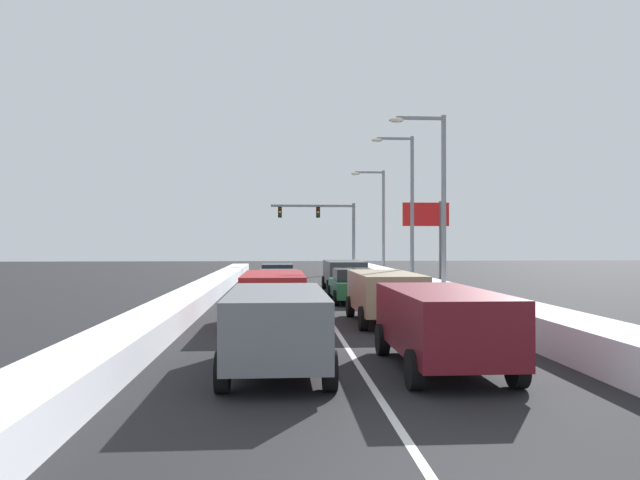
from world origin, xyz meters
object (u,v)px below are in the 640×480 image
at_px(sedan_white_center_lane_fourth, 277,278).
at_px(traffic_light_gantry, 328,222).
at_px(suv_red_center_lane_second, 273,294).
at_px(sedan_green_right_lane_third, 353,285).
at_px(suv_charcoal_right_lane_fourth, 344,273).
at_px(street_lamp_right_far, 379,213).
at_px(street_lamp_right_mid, 407,198).
at_px(roadside_sign_right, 426,223).
at_px(street_lamp_right_near, 436,190).
at_px(sedan_navy_center_lane_third, 279,287).
at_px(suv_maroon_right_lane_nearest, 441,321).
at_px(suv_tan_right_lane_second, 385,292).
at_px(suv_gray_center_lane_nearest, 277,323).

distance_m(sedan_white_center_lane_fourth, traffic_light_gantry, 21.53).
bearing_deg(suv_red_center_lane_second, sedan_green_right_lane_third, 64.33).
bearing_deg(suv_charcoal_right_lane_fourth, street_lamp_right_far, 72.78).
relative_size(street_lamp_right_mid, roadside_sign_right, 1.68).
xyz_separation_m(suv_red_center_lane_second, street_lamp_right_near, (7.35, 7.45, 4.05)).
distance_m(sedan_green_right_lane_third, sedan_navy_center_lane_third, 3.48).
relative_size(sedan_green_right_lane_third, sedan_white_center_lane_fourth, 1.00).
relative_size(street_lamp_right_near, roadside_sign_right, 1.55).
bearing_deg(sedan_green_right_lane_third, suv_maroon_right_lane_nearest, -89.52).
relative_size(street_lamp_right_mid, street_lamp_right_far, 1.12).
bearing_deg(suv_maroon_right_lane_nearest, suv_tan_right_lane_second, 89.23).
distance_m(sedan_navy_center_lane_third, traffic_light_gantry, 28.29).
xyz_separation_m(sedan_navy_center_lane_third, street_lamp_right_mid, (7.88, 10.91, 4.69)).
bearing_deg(suv_red_center_lane_second, street_lamp_right_mid, 64.73).
distance_m(suv_tan_right_lane_second, sedan_white_center_lane_fourth, 13.39).
distance_m(suv_red_center_lane_second, sedan_navy_center_lane_third, 6.15).
relative_size(suv_maroon_right_lane_nearest, roadside_sign_right, 0.89).
height_order(sedan_white_center_lane_fourth, street_lamp_right_mid, street_lamp_right_mid).
bearing_deg(suv_maroon_right_lane_nearest, suv_red_center_lane_second, 116.78).
relative_size(suv_maroon_right_lane_nearest, street_lamp_right_far, 0.59).
distance_m(suv_tan_right_lane_second, suv_gray_center_lane_nearest, 8.15).
height_order(suv_tan_right_lane_second, sedan_navy_center_lane_third, suv_tan_right_lane_second).
relative_size(sedan_green_right_lane_third, street_lamp_right_far, 0.54).
height_order(suv_maroon_right_lane_nearest, street_lamp_right_far, street_lamp_right_far).
xyz_separation_m(suv_maroon_right_lane_nearest, sedan_green_right_lane_third, (-0.12, 14.35, -0.25)).
bearing_deg(street_lamp_right_near, roadside_sign_right, 78.12).
height_order(sedan_green_right_lane_third, street_lamp_right_near, street_lamp_right_near).
distance_m(sedan_green_right_lane_third, street_lamp_right_near, 5.79).
bearing_deg(suv_gray_center_lane_nearest, sedan_white_center_lane_fourth, 90.19).
height_order(suv_charcoal_right_lane_fourth, street_lamp_right_near, street_lamp_right_near).
xyz_separation_m(sedan_navy_center_lane_third, roadside_sign_right, (9.98, 14.61, 3.25)).
height_order(sedan_green_right_lane_third, suv_gray_center_lane_nearest, suv_gray_center_lane_nearest).
relative_size(sedan_navy_center_lane_third, street_lamp_right_far, 0.54).
relative_size(suv_gray_center_lane_nearest, street_lamp_right_near, 0.58).
relative_size(suv_red_center_lane_second, traffic_light_gantry, 0.65).
xyz_separation_m(suv_tan_right_lane_second, sedan_white_center_lane_fourth, (-3.62, 12.89, -0.25)).
xyz_separation_m(suv_gray_center_lane_nearest, street_lamp_right_far, (7.76, 33.78, 3.93)).
xyz_separation_m(suv_gray_center_lane_nearest, sedan_white_center_lane_fourth, (-0.07, 20.23, -0.25)).
bearing_deg(roadside_sign_right, street_lamp_right_mid, -119.55).
relative_size(sedan_green_right_lane_third, street_lamp_right_near, 0.53).
distance_m(suv_charcoal_right_lane_fourth, sedan_white_center_lane_fourth, 3.64).
height_order(suv_gray_center_lane_nearest, street_lamp_right_mid, street_lamp_right_mid).
bearing_deg(sedan_navy_center_lane_third, suv_red_center_lane_second, -91.55).
bearing_deg(roadside_sign_right, street_lamp_right_far, 110.79).
xyz_separation_m(suv_red_center_lane_second, street_lamp_right_mid, (8.05, 17.06, 4.44)).
bearing_deg(suv_red_center_lane_second, sedan_navy_center_lane_third, 88.45).
bearing_deg(sedan_navy_center_lane_third, street_lamp_right_far, 69.34).
relative_size(suv_red_center_lane_second, sedan_white_center_lane_fourth, 1.09).
bearing_deg(suv_charcoal_right_lane_fourth, suv_gray_center_lane_nearest, -99.98).
height_order(sedan_navy_center_lane_third, street_lamp_right_far, street_lamp_right_far).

